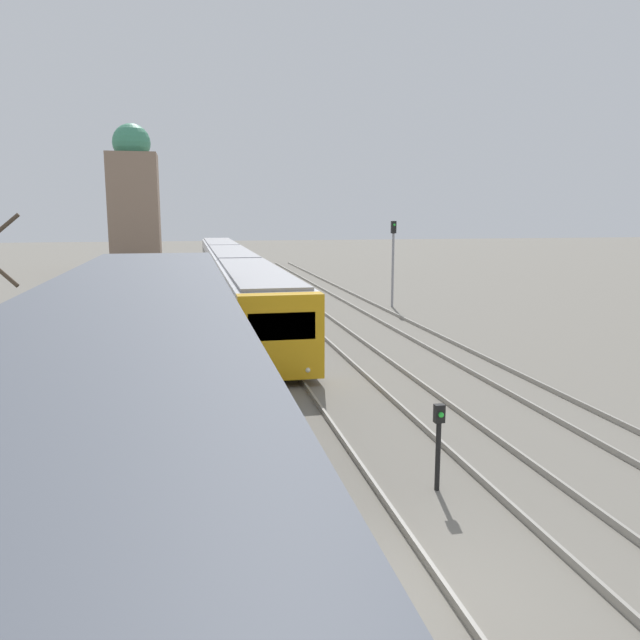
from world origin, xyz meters
The scene contains 10 objects.
ground_plane centered at (0.00, 0.00, 0.00)m, with size 240.00×240.00×0.00m, color slate.
track_platform_line centered at (0.00, 0.00, 0.07)m, with size 1.51×120.00×0.15m.
track_middle_line centered at (3.64, 0.00, 0.07)m, with size 1.50×120.00×0.15m.
station_platform centered at (-3.91, 0.00, 0.43)m, with size 4.89×80.00×0.86m.
platform_canopy centered at (-3.87, 5.93, 3.74)m, with size 4.00×23.41×3.00m.
person_on_platform centered at (-2.10, 7.03, 1.84)m, with size 0.40×0.40×1.66m.
train_near centered at (0.00, 32.82, 1.70)m, with size 2.69×43.66×3.06m.
signal_post_near centered at (1.91, 3.25, 1.09)m, with size 0.20×0.21×1.75m.
signal_mast_far centered at (8.86, 26.87, 3.13)m, with size 0.28×0.29×4.97m.
distant_domed_building centered at (-7.48, 53.90, 6.44)m, with size 4.47×4.47×13.54m.
Camera 1 is at (-2.73, -7.58, 5.38)m, focal length 35.00 mm.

